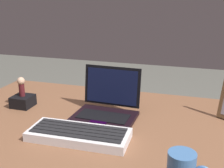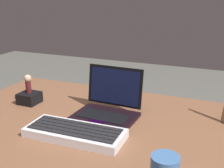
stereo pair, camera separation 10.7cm
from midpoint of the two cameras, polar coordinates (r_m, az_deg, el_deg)
desk at (r=1.16m, az=-4.32°, el=-13.02°), size 1.30×0.80×0.75m
laptop_front at (r=1.15m, az=-3.73°, el=-4.65°), size 0.25×0.20×0.19m
external_keyboard at (r=1.00m, az=-9.76°, el=-9.96°), size 0.35×0.15×0.03m
figurine_stand at (r=1.33m, az=-19.61°, el=-3.29°), size 0.09×0.09×0.05m
figurine at (r=1.30m, az=-19.95°, el=-0.27°), size 0.03×0.03×0.08m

